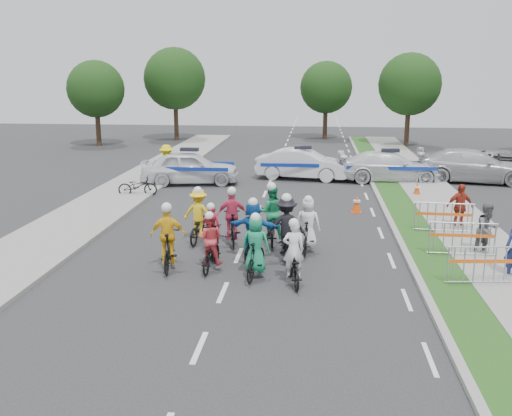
# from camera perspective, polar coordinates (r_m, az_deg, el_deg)

# --- Properties ---
(ground) EXTENTS (90.00, 90.00, 0.00)m
(ground) POSITION_cam_1_polar(r_m,az_deg,el_deg) (14.73, -3.33, -8.44)
(ground) COLOR #28282B
(ground) RESTS_ON ground
(curb_right) EXTENTS (0.20, 60.00, 0.12)m
(curb_right) POSITION_cam_1_polar(r_m,az_deg,el_deg) (19.47, 14.14, -3.12)
(curb_right) COLOR gray
(curb_right) RESTS_ON ground
(grass_strip) EXTENTS (1.20, 60.00, 0.11)m
(grass_strip) POSITION_cam_1_polar(r_m,az_deg,el_deg) (19.58, 16.17, -3.17)
(grass_strip) COLOR #224A17
(grass_strip) RESTS_ON ground
(sidewalk_right) EXTENTS (2.40, 60.00, 0.13)m
(sidewalk_right) POSITION_cam_1_polar(r_m,az_deg,el_deg) (19.98, 21.26, -3.20)
(sidewalk_right) COLOR gray
(sidewalk_right) RESTS_ON ground
(sidewalk_left) EXTENTS (3.00, 60.00, 0.13)m
(sidewalk_left) POSITION_cam_1_polar(r_m,az_deg,el_deg) (21.16, -18.73, -2.09)
(sidewalk_left) COLOR gray
(sidewalk_left) RESTS_ON ground
(rider_0) EXTENTS (0.92, 1.85, 1.81)m
(rider_0) POSITION_cam_1_polar(r_m,az_deg,el_deg) (15.15, 3.76, -5.39)
(rider_0) COLOR black
(rider_0) RESTS_ON ground
(rider_1) EXTENTS (0.84, 1.81, 1.84)m
(rider_1) POSITION_cam_1_polar(r_m,az_deg,el_deg) (15.50, -0.02, -4.44)
(rider_1) COLOR black
(rider_1) RESTS_ON ground
(rider_2) EXTENTS (0.76, 1.73, 1.72)m
(rider_2) POSITION_cam_1_polar(r_m,az_deg,el_deg) (16.20, -4.57, -3.97)
(rider_2) COLOR black
(rider_2) RESTS_ON ground
(rider_3) EXTENTS (1.03, 1.92, 1.97)m
(rider_3) POSITION_cam_1_polar(r_m,az_deg,el_deg) (16.33, -8.73, -3.54)
(rider_3) COLOR black
(rider_3) RESTS_ON ground
(rider_4) EXTENTS (1.23, 2.10, 2.06)m
(rider_4) POSITION_cam_1_polar(r_m,az_deg,el_deg) (16.93, 3.04, -2.66)
(rider_4) COLOR black
(rider_4) RESTS_ON ground
(rider_5) EXTENTS (1.60, 1.91, 1.94)m
(rider_5) POSITION_cam_1_polar(r_m,az_deg,el_deg) (16.83, -0.27, -2.65)
(rider_5) COLOR black
(rider_5) RESTS_ON ground
(rider_6) EXTENTS (0.83, 1.72, 1.68)m
(rider_6) POSITION_cam_1_polar(r_m,az_deg,el_deg) (17.39, -4.44, -3.01)
(rider_6) COLOR black
(rider_6) RESTS_ON ground
(rider_7) EXTENTS (0.81, 1.78, 1.83)m
(rider_7) POSITION_cam_1_polar(r_m,az_deg,el_deg) (17.71, 5.19, -2.21)
(rider_7) COLOR black
(rider_7) RESTS_ON ground
(rider_8) EXTENTS (0.91, 2.06, 2.05)m
(rider_8) POSITION_cam_1_polar(r_m,az_deg,el_deg) (18.59, 1.54, -1.27)
(rider_8) COLOR black
(rider_8) RESTS_ON ground
(rider_9) EXTENTS (1.03, 1.90, 1.93)m
(rider_9) POSITION_cam_1_polar(r_m,az_deg,el_deg) (18.42, -2.37, -1.46)
(rider_9) COLOR black
(rider_9) RESTS_ON ground
(rider_10) EXTENTS (1.10, 1.90, 1.88)m
(rider_10) POSITION_cam_1_polar(r_m,az_deg,el_deg) (18.82, -5.72, -1.23)
(rider_10) COLOR black
(rider_10) RESTS_ON ground
(police_car_0) EXTENTS (5.09, 2.73, 1.65)m
(police_car_0) POSITION_cam_1_polar(r_m,az_deg,el_deg) (28.61, -6.63, 4.04)
(police_car_0) COLOR silver
(police_car_0) RESTS_ON ground
(police_car_1) EXTENTS (4.97, 2.38, 1.57)m
(police_car_1) POSITION_cam_1_polar(r_m,az_deg,el_deg) (29.82, 4.68, 4.41)
(police_car_1) COLOR silver
(police_car_1) RESTS_ON ground
(police_car_2) EXTENTS (5.30, 2.38, 1.51)m
(police_car_2) POSITION_cam_1_polar(r_m,az_deg,el_deg) (29.88, 13.21, 4.05)
(police_car_2) COLOR silver
(police_car_2) RESTS_ON ground
(civilian_sedan) EXTENTS (5.90, 3.10, 1.63)m
(civilian_sedan) POSITION_cam_1_polar(r_m,az_deg,el_deg) (30.96, 20.90, 3.95)
(civilian_sedan) COLOR #B6B7BB
(civilian_sedan) RESTS_ON ground
(civilian_suv) EXTENTS (5.45, 3.53, 1.40)m
(civilian_suv) POSITION_cam_1_polar(r_m,az_deg,el_deg) (33.09, 23.85, 4.04)
(civilian_suv) COLOR gray
(civilian_suv) RESTS_ON ground
(spectator_1) EXTENTS (1.00, 0.92, 1.66)m
(spectator_1) POSITION_cam_1_polar(r_m,az_deg,el_deg) (18.61, 22.13, -2.02)
(spectator_1) COLOR #595A5E
(spectator_1) RESTS_ON ground
(spectator_2) EXTENTS (1.04, 0.60, 1.66)m
(spectator_2) POSITION_cam_1_polar(r_m,az_deg,el_deg) (21.38, 19.70, 0.11)
(spectator_2) COLOR maroon
(spectator_2) RESTS_ON ground
(marshal_hiviz) EXTENTS (1.34, 0.89, 1.93)m
(marshal_hiviz) POSITION_cam_1_polar(r_m,az_deg,el_deg) (28.98, -8.91, 4.38)
(marshal_hiviz) COLOR yellow
(marshal_hiviz) RESTS_ON ground
(barrier_0) EXTENTS (2.04, 0.70, 1.12)m
(barrier_0) POSITION_cam_1_polar(r_m,az_deg,el_deg) (15.98, 21.88, -5.50)
(barrier_0) COLOR #A5A8AD
(barrier_0) RESTS_ON ground
(barrier_1) EXTENTS (2.01, 0.53, 1.12)m
(barrier_1) POSITION_cam_1_polar(r_m,az_deg,el_deg) (18.19, 19.89, -3.07)
(barrier_1) COLOR #A5A8AD
(barrier_1) RESTS_ON ground
(barrier_2) EXTENTS (2.03, 0.61, 1.12)m
(barrier_2) POSITION_cam_1_polar(r_m,az_deg,el_deg) (20.64, 18.21, -1.01)
(barrier_2) COLOR #A5A8AD
(barrier_2) RESTS_ON ground
(cone_0) EXTENTS (0.40, 0.40, 0.70)m
(cone_0) POSITION_cam_1_polar(r_m,az_deg,el_deg) (23.08, 10.03, 0.41)
(cone_0) COLOR #F24C0C
(cone_0) RESTS_ON ground
(cone_1) EXTENTS (0.40, 0.40, 0.70)m
(cone_1) POSITION_cam_1_polar(r_m,az_deg,el_deg) (26.52, 15.81, 1.81)
(cone_1) COLOR #F24C0C
(cone_1) RESTS_ON ground
(parked_bike) EXTENTS (1.81, 0.87, 0.91)m
(parked_bike) POSITION_cam_1_polar(r_m,az_deg,el_deg) (26.22, -11.76, 2.16)
(parked_bike) COLOR black
(parked_bike) RESTS_ON ground
(tree_0) EXTENTS (4.20, 4.20, 6.30)m
(tree_0) POSITION_cam_1_polar(r_m,az_deg,el_deg) (44.56, -15.74, 11.37)
(tree_0) COLOR #382619
(tree_0) RESTS_ON ground
(tree_1) EXTENTS (4.55, 4.55, 6.82)m
(tree_1) POSITION_cam_1_polar(r_m,az_deg,el_deg) (44.00, 15.12, 11.84)
(tree_1) COLOR #382619
(tree_1) RESTS_ON ground
(tree_3) EXTENTS (4.90, 4.90, 7.35)m
(tree_3) POSITION_cam_1_polar(r_m,az_deg,el_deg) (46.85, -8.12, 12.67)
(tree_3) COLOR #382619
(tree_3) RESTS_ON ground
(tree_4) EXTENTS (4.20, 4.20, 6.30)m
(tree_4) POSITION_cam_1_polar(r_m,az_deg,el_deg) (47.49, 7.02, 11.87)
(tree_4) COLOR #382619
(tree_4) RESTS_ON ground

